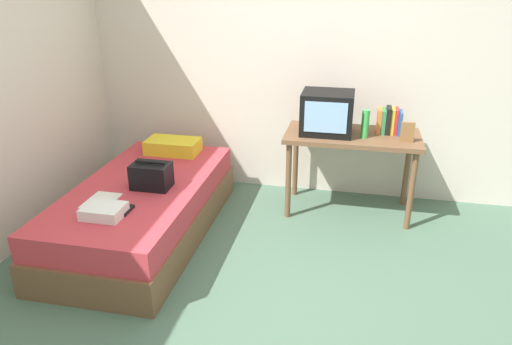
# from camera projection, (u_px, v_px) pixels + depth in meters

# --- Properties ---
(ground_plane) EXTENTS (8.00, 8.00, 0.00)m
(ground_plane) POSITION_uv_depth(u_px,v_px,m) (247.00, 307.00, 3.11)
(ground_plane) COLOR #4C6B56
(wall_back) EXTENTS (5.20, 0.10, 2.60)m
(wall_back) POSITION_uv_depth(u_px,v_px,m) (294.00, 59.00, 4.40)
(wall_back) COLOR beige
(wall_back) RESTS_ON ground
(bed) EXTENTS (1.00, 2.00, 0.47)m
(bed) POSITION_uv_depth(u_px,v_px,m) (144.00, 209.00, 3.90)
(bed) COLOR brown
(bed) RESTS_ON ground
(desk) EXTENTS (1.16, 0.60, 0.75)m
(desk) POSITION_uv_depth(u_px,v_px,m) (352.00, 144.00, 4.14)
(desk) COLOR brown
(desk) RESTS_ON ground
(tv) EXTENTS (0.44, 0.39, 0.36)m
(tv) POSITION_uv_depth(u_px,v_px,m) (327.00, 113.00, 4.06)
(tv) COLOR black
(tv) RESTS_ON desk
(water_bottle) EXTENTS (0.06, 0.06, 0.24)m
(water_bottle) POSITION_uv_depth(u_px,v_px,m) (365.00, 124.00, 3.96)
(water_bottle) COLOR green
(water_bottle) RESTS_ON desk
(book_row) EXTENTS (0.21, 0.17, 0.23)m
(book_row) POSITION_uv_depth(u_px,v_px,m) (389.00, 121.00, 4.08)
(book_row) COLOR #CC7233
(book_row) RESTS_ON desk
(picture_frame) EXTENTS (0.11, 0.02, 0.17)m
(picture_frame) POSITION_uv_depth(u_px,v_px,m) (407.00, 132.00, 3.87)
(picture_frame) COLOR olive
(picture_frame) RESTS_ON desk
(pillow) EXTENTS (0.49, 0.29, 0.13)m
(pillow) POSITION_uv_depth(u_px,v_px,m) (173.00, 146.00, 4.45)
(pillow) COLOR yellow
(pillow) RESTS_ON bed
(handbag) EXTENTS (0.30, 0.20, 0.22)m
(handbag) POSITION_uv_depth(u_px,v_px,m) (151.00, 176.00, 3.70)
(handbag) COLOR black
(handbag) RESTS_ON bed
(magazine) EXTENTS (0.21, 0.29, 0.01)m
(magazine) POSITION_uv_depth(u_px,v_px,m) (101.00, 201.00, 3.51)
(magazine) COLOR white
(magazine) RESTS_ON bed
(remote_dark) EXTENTS (0.04, 0.16, 0.02)m
(remote_dark) POSITION_uv_depth(u_px,v_px,m) (127.00, 210.00, 3.35)
(remote_dark) COLOR black
(remote_dark) RESTS_ON bed
(remote_silver) EXTENTS (0.04, 0.14, 0.02)m
(remote_silver) POSITION_uv_depth(u_px,v_px,m) (140.00, 172.00, 4.01)
(remote_silver) COLOR #B7B7BC
(remote_silver) RESTS_ON bed
(folded_towel) EXTENTS (0.28, 0.22, 0.08)m
(folded_towel) POSITION_uv_depth(u_px,v_px,m) (104.00, 211.00, 3.28)
(folded_towel) COLOR white
(folded_towel) RESTS_ON bed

